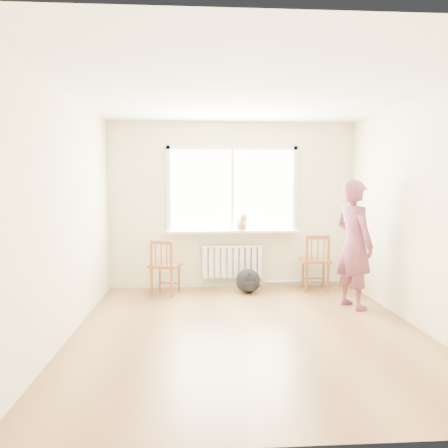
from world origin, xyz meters
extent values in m
plane|color=olive|center=(0.00, 0.00, 0.00)|extent=(4.50, 4.50, 0.00)
plane|color=white|center=(0.00, 0.00, 2.70)|extent=(4.50, 4.50, 0.00)
cube|color=beige|center=(0.00, 2.25, 1.35)|extent=(4.00, 0.01, 2.70)
cube|color=white|center=(0.00, 2.23, 1.60)|extent=(2.00, 0.02, 1.30)
cube|color=white|center=(0.00, 2.21, 2.28)|extent=(2.12, 0.05, 0.06)
cube|color=white|center=(-1.03, 2.21, 1.60)|extent=(0.06, 0.05, 1.42)
cube|color=white|center=(1.03, 2.21, 1.60)|extent=(0.06, 0.05, 1.42)
cube|color=white|center=(0.00, 2.21, 1.60)|extent=(0.04, 0.05, 1.30)
cube|color=white|center=(0.00, 2.14, 0.93)|extent=(2.15, 0.22, 0.04)
cube|color=white|center=(0.00, 2.20, 0.43)|extent=(1.00, 0.02, 0.55)
cube|color=white|center=(0.00, 2.15, 0.43)|extent=(1.00, 0.10, 0.51)
cube|color=white|center=(0.00, 2.15, 0.69)|extent=(1.00, 0.12, 0.03)
cylinder|color=silver|center=(1.25, 2.19, 0.08)|extent=(1.40, 0.04, 0.04)
cube|color=beige|center=(0.00, 2.23, 0.04)|extent=(4.00, 0.03, 0.08)
cube|color=#98542C|center=(-1.07, 1.78, 0.45)|extent=(0.53, 0.51, 0.04)
cylinder|color=#98542C|center=(-0.86, 1.89, 0.23)|extent=(0.04, 0.04, 0.45)
cylinder|color=#98542C|center=(-1.17, 1.99, 0.23)|extent=(0.04, 0.04, 0.45)
cylinder|color=#98542C|center=(-0.96, 1.58, 0.23)|extent=(0.04, 0.04, 0.45)
cylinder|color=#98542C|center=(-1.27, 1.68, 0.23)|extent=(0.04, 0.04, 0.45)
cylinder|color=#98542C|center=(-0.96, 1.58, 0.43)|extent=(0.04, 0.04, 0.85)
cylinder|color=#98542C|center=(-1.27, 1.68, 0.43)|extent=(0.04, 0.04, 0.85)
cube|color=#98542C|center=(-1.12, 1.63, 0.82)|extent=(0.34, 0.14, 0.06)
cylinder|color=#98542C|center=(-1.03, 1.60, 0.64)|extent=(0.02, 0.02, 0.34)
cylinder|color=#98542C|center=(-1.12, 1.63, 0.64)|extent=(0.02, 0.02, 0.34)
cylinder|color=#98542C|center=(-1.20, 1.66, 0.64)|extent=(0.02, 0.02, 0.34)
cube|color=#98542C|center=(1.31, 1.91, 0.48)|extent=(0.48, 0.46, 0.04)
cylinder|color=#98542C|center=(1.50, 2.06, 0.24)|extent=(0.04, 0.04, 0.48)
cylinder|color=#98542C|center=(1.16, 2.09, 0.24)|extent=(0.04, 0.04, 0.48)
cylinder|color=#98542C|center=(1.47, 1.72, 0.24)|extent=(0.04, 0.04, 0.48)
cylinder|color=#98542C|center=(1.13, 1.75, 0.24)|extent=(0.04, 0.04, 0.48)
cylinder|color=#98542C|center=(1.47, 1.72, 0.45)|extent=(0.04, 0.04, 0.90)
cylinder|color=#98542C|center=(1.13, 1.75, 0.45)|extent=(0.04, 0.04, 0.90)
cube|color=#98542C|center=(1.30, 1.74, 0.87)|extent=(0.37, 0.07, 0.06)
cylinder|color=#98542C|center=(1.39, 1.73, 0.68)|extent=(0.02, 0.02, 0.36)
cylinder|color=#98542C|center=(1.30, 1.74, 0.68)|extent=(0.02, 0.02, 0.36)
cylinder|color=#98542C|center=(1.20, 1.75, 0.68)|extent=(0.02, 0.02, 0.36)
imported|color=#B33B69|center=(1.55, 0.88, 0.88)|extent=(0.62, 0.75, 1.75)
ellipsoid|color=beige|center=(0.13, 2.07, 1.06)|extent=(0.24, 0.33, 0.22)
sphere|color=beige|center=(0.15, 1.93, 1.17)|extent=(0.12, 0.12, 0.12)
cone|color=beige|center=(0.12, 1.92, 1.23)|extent=(0.04, 0.04, 0.05)
cone|color=beige|center=(0.19, 1.93, 1.23)|extent=(0.04, 0.04, 0.05)
cylinder|color=beige|center=(0.11, 2.22, 0.99)|extent=(0.05, 0.20, 0.03)
cylinder|color=beige|center=(0.11, 1.96, 1.01)|extent=(0.03, 0.03, 0.11)
cylinder|color=beige|center=(0.18, 1.96, 1.01)|extent=(0.03, 0.03, 0.11)
ellipsoid|color=black|center=(0.22, 1.79, 0.19)|extent=(0.42, 0.34, 0.38)
camera|label=1|loc=(-0.61, -4.87, 1.67)|focal=35.00mm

